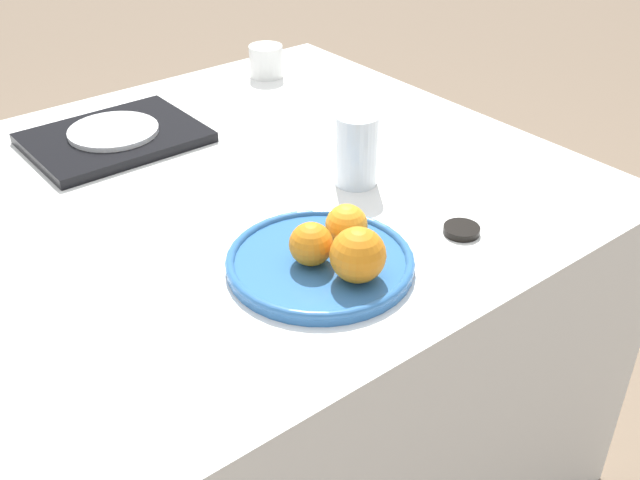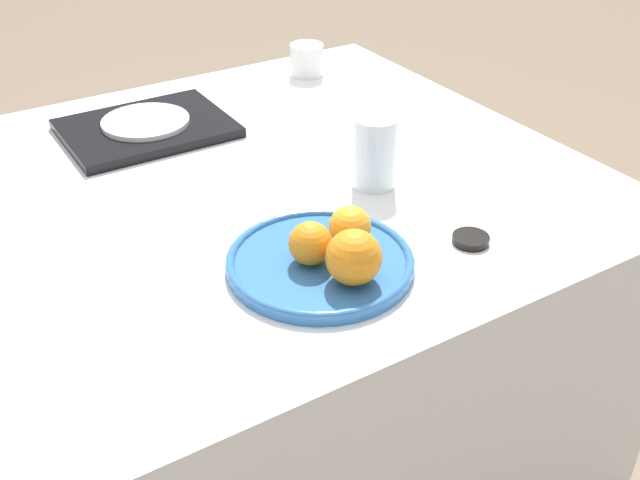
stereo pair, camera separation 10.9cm
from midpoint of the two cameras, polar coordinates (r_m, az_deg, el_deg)
name	(u,v)px [view 1 (the left image)]	position (r m, az deg, el deg)	size (l,w,h in m)	color
ground_plane	(231,472)	(1.81, -8.63, -17.18)	(12.00, 12.00, 0.00)	#7A6651
table	(219,351)	(1.55, -9.75, -8.40)	(1.30, 1.08, 0.73)	white
fruit_platter	(320,262)	(1.11, -2.81, -1.76)	(0.28, 0.28, 0.02)	#336BAD
orange_0	(358,255)	(1.05, -0.07, -1.25)	(0.08, 0.08, 0.08)	orange
orange_1	(308,245)	(1.09, -3.76, -0.49)	(0.07, 0.07, 0.07)	orange
orange_2	(346,225)	(1.13, -0.73, 1.07)	(0.06, 0.06, 0.06)	orange
water_glass	(356,150)	(1.32, 0.42, 6.83)	(0.08, 0.08, 0.13)	silver
serving_tray	(114,138)	(1.57, -17.36, 7.39)	(0.33, 0.25, 0.02)	black
side_plate	(113,131)	(1.56, -17.45, 7.89)	(0.18, 0.18, 0.01)	white
cup_1	(266,61)	(1.84, -5.88, 13.37)	(0.08, 0.08, 0.07)	white
soy_dish	(462,230)	(1.21, 8.22, 0.68)	(0.06, 0.06, 0.01)	black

